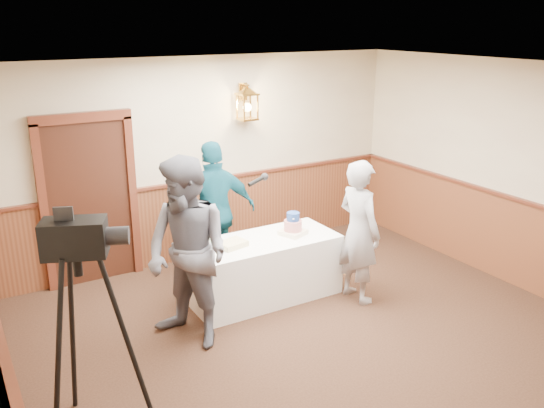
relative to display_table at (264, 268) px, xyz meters
The scene contains 10 objects.
ground 1.94m from the display_table, 91.15° to the right, with size 7.00×7.00×0.00m, color black.
room_shell 1.85m from the display_table, 93.64° to the right, with size 6.02×7.02×2.81m.
display_table is the anchor object (origin of this frame).
tiered_cake 0.62m from the display_table, ahead, with size 0.35×0.35×0.28m.
sheet_cake_yellow 0.59m from the display_table, behind, with size 0.31×0.24×0.06m, color #CEC97B.
sheet_cake_green 0.84m from the display_table, 169.77° to the left, with size 0.32×0.25×0.07m, color #AFD194.
interviewer 1.41m from the display_table, 156.70° to the right, with size 1.67×1.19×1.99m.
baker 1.23m from the display_table, 32.35° to the right, with size 0.63×0.41×1.73m, color #A09FA5.
assistant_p 0.97m from the display_table, 109.27° to the left, with size 1.07×0.45×1.83m, color #114E61.
tv_camera_rig 2.86m from the display_table, 148.80° to the right, with size 0.73×0.69×1.87m.
Camera 1 is at (-3.12, -3.65, 3.25)m, focal length 38.00 mm.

